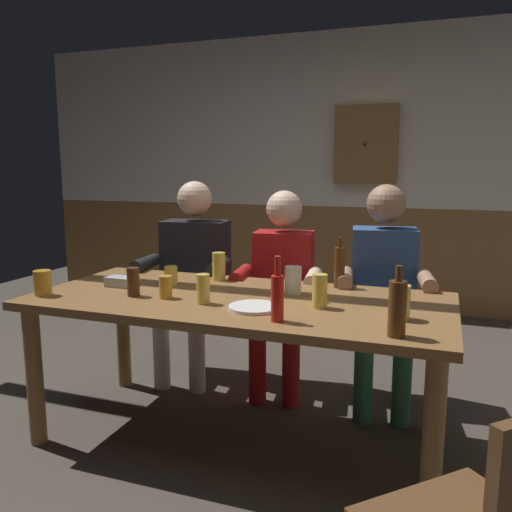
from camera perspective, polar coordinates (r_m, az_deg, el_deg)
name	(u,v)px	position (r m, az deg, el deg)	size (l,w,h in m)	color
ground_plane	(248,426)	(2.88, -0.88, -18.05)	(7.83, 7.83, 0.00)	#423A33
back_wall_upper	(347,120)	(5.13, 9.88, 14.34)	(6.52, 0.12, 1.61)	beige
back_wall_wainscot	(343,256)	(5.18, 9.47, 0.01)	(6.52, 0.12, 0.97)	brown
dining_table	(238,316)	(2.53, -1.93, -6.51)	(1.98, 0.90, 0.73)	brown
person_0	(193,269)	(3.36, -6.91, -1.47)	(0.58, 0.56, 1.25)	black
person_1	(282,281)	(3.15, 2.83, -2.70)	(0.52, 0.57, 1.20)	#AD1919
person_2	(383,285)	(3.03, 13.69, -3.10)	(0.53, 0.58, 1.25)	#2D4C84
table_candle	(317,294)	(2.42, 6.69, -4.10)	(0.04, 0.04, 0.08)	#F9E08C
condiment_caddy	(121,281)	(2.82, -14.51, -2.69)	(0.14, 0.10, 0.05)	#B2B7BC
plate_0	(254,307)	(2.30, -0.20, -5.60)	(0.23, 0.23, 0.01)	white
bottle_0	(397,308)	(1.98, 15.12, -5.45)	(0.07, 0.07, 0.26)	#593314
bottle_1	(339,267)	(2.72, 9.06, -1.15)	(0.05, 0.05, 0.26)	#593314
bottle_2	(277,296)	(2.10, 2.34, -4.33)	(0.05, 0.05, 0.27)	red
pint_glass_0	(166,287)	(2.52, -9.80, -3.34)	(0.06, 0.06, 0.11)	gold
pint_glass_1	(400,302)	(2.22, 15.40, -4.86)	(0.08, 0.08, 0.14)	#E5C64C
pint_glass_2	(171,276)	(2.79, -9.22, -2.12)	(0.07, 0.07, 0.10)	#E5C64C
pint_glass_3	(203,289)	(2.39, -5.77, -3.58)	(0.06, 0.06, 0.14)	#E5C64C
pint_glass_4	(320,291)	(2.32, 6.95, -3.80)	(0.07, 0.07, 0.15)	#E5C64C
pint_glass_5	(133,282)	(2.58, -13.21, -2.76)	(0.06, 0.06, 0.14)	#4C2D19
pint_glass_6	(43,283)	(2.73, -22.18, -2.73)	(0.08, 0.08, 0.12)	gold
pint_glass_7	(219,266)	(2.88, -4.06, -1.13)	(0.07, 0.07, 0.15)	#E5C64C
pint_glass_8	(293,280)	(2.57, 4.05, -2.63)	(0.08, 0.08, 0.14)	white
wall_dart_cabinet	(366,145)	(4.95, 11.86, 11.78)	(0.56, 0.15, 0.70)	brown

